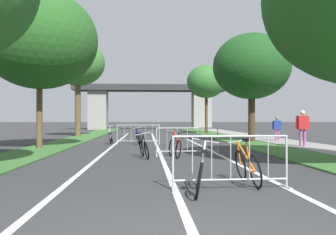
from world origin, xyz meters
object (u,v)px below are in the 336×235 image
at_px(bicycle_white_0, 200,174).
at_px(tree_left_pine_far, 40,40).
at_px(bicycle_red_1, 175,147).
at_px(bicycle_orange_4, 247,166).
at_px(tree_right_cypress_far, 206,82).
at_px(pedestrian_waiting, 277,126).
at_px(bicycle_black_2, 144,148).
at_px(bicycle_blue_5, 139,138).
at_px(crowd_barrier_third, 138,135).
at_px(crowd_barrier_second, 187,142).
at_px(crowd_barrier_nearest, 231,162).
at_px(bicycle_silver_3, 111,137).
at_px(tree_left_oak_mid, 78,64).
at_px(tree_right_maple_mid, 252,67).
at_px(pedestrian_in_red_jacket, 303,125).

bearing_deg(bicycle_white_0, tree_left_pine_far, 129.98).
xyz_separation_m(bicycle_red_1, bicycle_orange_4, (1.07, -5.35, 0.02)).
distance_m(tree_right_cypress_far, pedestrian_waiting, 12.16).
bearing_deg(bicycle_black_2, bicycle_red_1, -179.58).
bearing_deg(bicycle_blue_5, bicycle_black_2, 83.31).
bearing_deg(tree_right_cypress_far, crowd_barrier_third, -114.58).
height_order(crowd_barrier_second, pedestrian_waiting, pedestrian_waiting).
xyz_separation_m(bicycle_blue_5, pedestrian_waiting, (8.25, 2.08, 0.54)).
xyz_separation_m(tree_right_cypress_far, crowd_barrier_nearest, (-3.86, -25.24, -4.25)).
xyz_separation_m(crowd_barrier_second, bicycle_blue_5, (-1.91, 5.73, -0.14)).
relative_size(bicycle_white_0, bicycle_silver_3, 0.93).
xyz_separation_m(crowd_barrier_nearest, bicycle_silver_3, (-3.59, 12.71, -0.14)).
relative_size(tree_left_oak_mid, tree_right_maple_mid, 1.15).
distance_m(crowd_barrier_nearest, crowd_barrier_second, 6.14).
height_order(crowd_barrier_nearest, bicycle_orange_4, crowd_barrier_nearest).
relative_size(crowd_barrier_nearest, bicycle_white_0, 1.42).
height_order(bicycle_white_0, pedestrian_waiting, pedestrian_waiting).
height_order(bicycle_silver_3, bicycle_orange_4, bicycle_silver_3).
bearing_deg(tree_right_cypress_far, pedestrian_waiting, -78.25).
distance_m(tree_right_maple_mid, crowd_barrier_second, 9.92).
xyz_separation_m(tree_right_cypress_far, bicycle_blue_5, (-5.90, -13.37, -4.39)).
height_order(bicycle_white_0, bicycle_orange_4, bicycle_white_0).
bearing_deg(tree_right_maple_mid, tree_left_oak_mid, 149.15).
bearing_deg(pedestrian_waiting, tree_left_oak_mid, 167.39).
relative_size(tree_right_cypress_far, crowd_barrier_second, 2.68).
bearing_deg(tree_right_cypress_far, bicycle_silver_3, -120.73).
relative_size(bicycle_silver_3, bicycle_orange_4, 1.08).
xyz_separation_m(crowd_barrier_nearest, bicycle_orange_4, (0.45, 0.44, -0.14)).
bearing_deg(bicycle_silver_3, pedestrian_in_red_jacket, -21.54).
bearing_deg(crowd_barrier_nearest, pedestrian_waiting, 66.01).
distance_m(crowd_barrier_second, bicycle_black_2, 1.71).
height_order(tree_left_oak_mid, pedestrian_in_red_jacket, tree_left_oak_mid).
bearing_deg(crowd_barrier_second, bicycle_orange_4, -84.18).
distance_m(crowd_barrier_nearest, pedestrian_waiting, 15.28).
bearing_deg(tree_right_maple_mid, bicycle_red_1, -122.96).
bearing_deg(crowd_barrier_second, crowd_barrier_nearest, -88.81).
xyz_separation_m(crowd_barrier_nearest, pedestrian_in_red_jacket, (5.68, 9.34, 0.56)).
relative_size(bicycle_red_1, bicycle_black_2, 1.01).
distance_m(bicycle_blue_5, pedestrian_in_red_jacket, 8.16).
height_order(tree_right_cypress_far, bicycle_silver_3, tree_right_cypress_far).
bearing_deg(tree_left_pine_far, tree_left_oak_mid, 91.91).
relative_size(tree_right_cypress_far, bicycle_blue_5, 3.74).
bearing_deg(crowd_barrier_nearest, tree_left_oak_mid, 108.34).
relative_size(tree_left_oak_mid, bicycle_black_2, 4.66).
bearing_deg(crowd_barrier_second, pedestrian_in_red_jacket, 28.83).
height_order(bicycle_red_1, bicycle_silver_3, bicycle_silver_3).
xyz_separation_m(bicycle_black_2, pedestrian_waiting, (7.95, 8.38, 0.56)).
distance_m(crowd_barrier_second, pedestrian_waiting, 10.07).
bearing_deg(bicycle_orange_4, crowd_barrier_second, 94.18).
xyz_separation_m(tree_right_maple_mid, tree_right_cypress_far, (-0.77, 11.36, 0.29)).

